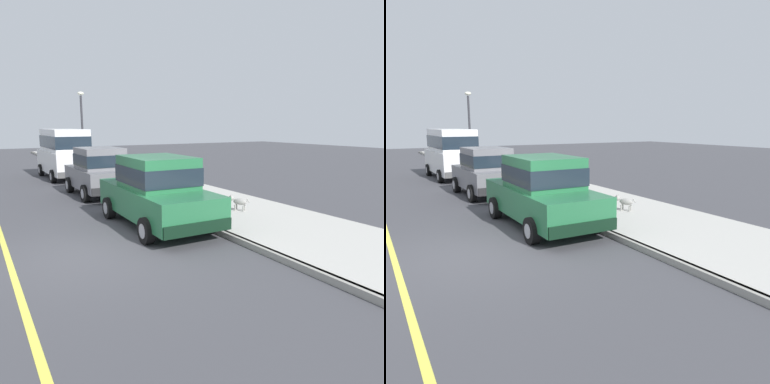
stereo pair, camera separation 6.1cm
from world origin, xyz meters
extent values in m
plane|color=#424247|center=(0.00, 0.00, 0.00)|extent=(80.00, 80.00, 0.00)
cube|color=gray|center=(3.20, 0.00, 0.07)|extent=(0.16, 64.00, 0.14)
cube|color=#B7B5AD|center=(5.00, 0.00, 0.07)|extent=(3.60, 64.00, 0.14)
cube|color=#E0D64C|center=(-1.60, 0.00, 0.00)|extent=(0.12, 57.60, 0.01)
cube|color=#23663D|center=(2.21, 1.39, 0.70)|extent=(1.86, 4.52, 0.76)
cube|color=#23663D|center=(2.21, 1.29, 1.50)|extent=(1.61, 2.12, 0.84)
cube|color=#19232D|center=(2.21, 1.29, 1.44)|extent=(1.65, 2.16, 0.46)
cube|color=black|center=(2.24, 3.59, 0.46)|extent=(1.77, 0.22, 0.28)
cube|color=black|center=(2.18, -0.81, 0.46)|extent=(1.77, 0.22, 0.28)
cylinder|color=black|center=(1.33, 2.79, 0.32)|extent=(0.23, 0.64, 0.64)
cylinder|color=#9E9EA3|center=(1.33, 2.79, 0.32)|extent=(0.24, 0.36, 0.35)
cylinder|color=black|center=(3.13, 2.77, 0.32)|extent=(0.23, 0.64, 0.64)
cylinder|color=#9E9EA3|center=(3.13, 2.77, 0.32)|extent=(0.24, 0.36, 0.35)
cylinder|color=black|center=(1.29, 0.00, 0.32)|extent=(0.23, 0.64, 0.64)
cylinder|color=#9E9EA3|center=(1.29, 0.00, 0.32)|extent=(0.24, 0.36, 0.35)
cylinder|color=black|center=(3.09, -0.02, 0.32)|extent=(0.23, 0.64, 0.64)
cylinder|color=#9E9EA3|center=(3.09, -0.02, 0.32)|extent=(0.24, 0.36, 0.35)
cube|color=#EAEACC|center=(1.68, 3.62, 0.81)|extent=(0.28, 0.08, 0.14)
cube|color=#EAEACC|center=(2.80, 3.61, 0.81)|extent=(0.28, 0.08, 0.14)
cube|color=slate|center=(2.21, 6.67, 0.70)|extent=(1.77, 3.72, 0.76)
cube|color=slate|center=(2.21, 6.42, 1.48)|extent=(1.54, 1.92, 0.80)
cube|color=#19232D|center=(2.21, 6.42, 1.42)|extent=(1.57, 1.96, 0.44)
cube|color=#252527|center=(2.18, 8.47, 0.46)|extent=(1.69, 0.22, 0.28)
cube|color=#252527|center=(2.23, 4.87, 0.46)|extent=(1.69, 0.22, 0.28)
cylinder|color=black|center=(1.33, 7.80, 0.32)|extent=(0.23, 0.64, 0.64)
cylinder|color=#9E9EA3|center=(1.33, 7.80, 0.32)|extent=(0.24, 0.35, 0.35)
cylinder|color=black|center=(3.05, 7.82, 0.32)|extent=(0.23, 0.64, 0.64)
cylinder|color=#9E9EA3|center=(3.05, 7.82, 0.32)|extent=(0.24, 0.35, 0.35)
cylinder|color=black|center=(1.36, 5.51, 0.32)|extent=(0.23, 0.64, 0.64)
cylinder|color=#9E9EA3|center=(1.36, 5.51, 0.32)|extent=(0.24, 0.35, 0.35)
cylinder|color=black|center=(3.08, 5.53, 0.32)|extent=(0.23, 0.64, 0.64)
cylinder|color=#9E9EA3|center=(3.08, 5.53, 0.32)|extent=(0.24, 0.35, 0.35)
cube|color=#EAEACC|center=(1.65, 8.49, 0.81)|extent=(0.28, 0.08, 0.14)
cube|color=#EAEACC|center=(2.72, 8.50, 0.81)|extent=(0.28, 0.08, 0.14)
cube|color=white|center=(2.18, 12.32, 0.87)|extent=(1.99, 4.84, 1.10)
cube|color=white|center=(2.18, 12.32, 1.97)|extent=(1.75, 3.83, 1.10)
cube|color=#19232D|center=(2.18, 12.32, 1.89)|extent=(1.79, 3.87, 0.61)
cube|color=#505050|center=(2.13, 14.67, 0.46)|extent=(1.87, 0.24, 0.28)
cube|color=#505050|center=(2.22, 9.98, 0.46)|extent=(1.87, 0.24, 0.28)
cylinder|color=black|center=(1.20, 13.79, 0.32)|extent=(0.23, 0.64, 0.64)
cylinder|color=#9E9EA3|center=(1.20, 13.79, 0.32)|extent=(0.25, 0.36, 0.35)
cylinder|color=black|center=(3.10, 13.83, 0.32)|extent=(0.23, 0.64, 0.64)
cylinder|color=#9E9EA3|center=(3.10, 13.83, 0.32)|extent=(0.25, 0.36, 0.35)
cylinder|color=black|center=(1.25, 10.82, 0.32)|extent=(0.23, 0.64, 0.64)
cylinder|color=#9E9EA3|center=(1.25, 10.82, 0.32)|extent=(0.25, 0.36, 0.35)
cylinder|color=black|center=(3.15, 10.86, 0.32)|extent=(0.23, 0.64, 0.64)
cylinder|color=#9E9EA3|center=(3.15, 10.86, 0.32)|extent=(0.25, 0.36, 0.35)
cube|color=#EAEACC|center=(1.54, 14.69, 1.04)|extent=(0.28, 0.09, 0.14)
cube|color=#EAEACC|center=(2.72, 14.72, 1.04)|extent=(0.28, 0.09, 0.14)
ellipsoid|color=#999691|center=(4.93, 1.14, 0.42)|extent=(0.40, 0.48, 0.20)
cylinder|color=#999691|center=(4.81, 1.23, 0.23)|extent=(0.05, 0.05, 0.18)
cylinder|color=#999691|center=(4.91, 1.29, 0.23)|extent=(0.05, 0.05, 0.18)
cylinder|color=#999691|center=(4.95, 1.00, 0.23)|extent=(0.05, 0.05, 0.18)
cylinder|color=#999691|center=(5.05, 1.06, 0.23)|extent=(0.05, 0.05, 0.18)
sphere|color=#999691|center=(4.78, 1.39, 0.51)|extent=(0.17, 0.17, 0.17)
ellipsoid|color=#54524F|center=(4.74, 1.47, 0.49)|extent=(0.12, 0.13, 0.06)
cone|color=#999691|center=(4.74, 1.36, 0.59)|extent=(0.06, 0.06, 0.07)
cone|color=#999691|center=(4.83, 1.41, 0.59)|extent=(0.06, 0.06, 0.07)
cylinder|color=#999691|center=(5.06, 0.92, 0.48)|extent=(0.09, 0.12, 0.13)
cylinder|color=red|center=(3.65, 3.97, 0.17)|extent=(0.24, 0.24, 0.06)
cylinder|color=red|center=(3.65, 3.97, 0.47)|extent=(0.17, 0.17, 0.55)
sphere|color=red|center=(3.65, 3.97, 0.79)|extent=(0.15, 0.15, 0.15)
cylinder|color=red|center=(3.53, 3.97, 0.50)|extent=(0.10, 0.07, 0.07)
cylinder|color=red|center=(3.77, 3.97, 0.50)|extent=(0.10, 0.07, 0.07)
cylinder|color=#2D2D33|center=(3.55, 13.85, 2.24)|extent=(0.12, 0.12, 4.20)
ellipsoid|color=silver|center=(3.55, 13.85, 4.46)|extent=(0.36, 0.36, 0.20)
camera|label=1|loc=(-2.10, -7.77, 2.76)|focal=35.03mm
camera|label=2|loc=(-2.05, -7.80, 2.76)|focal=35.03mm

